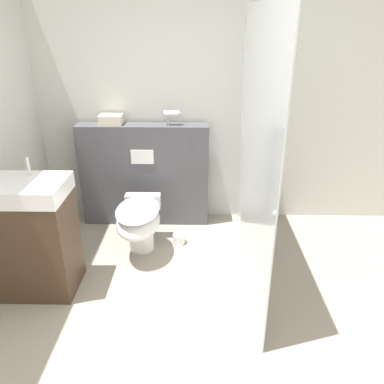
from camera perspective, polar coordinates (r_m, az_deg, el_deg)
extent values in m
cube|color=silver|center=(3.75, 1.11, 13.95)|extent=(8.00, 0.06, 2.50)
cube|color=#4C4C51|center=(3.83, -7.16, 2.62)|extent=(1.28, 0.21, 1.04)
cube|color=white|center=(3.65, -7.57, 5.31)|extent=(0.22, 0.01, 0.14)
cube|color=silver|center=(2.88, 9.44, 6.00)|extent=(0.01, 1.89, 2.07)
sphere|color=#B2B2B7|center=(2.07, 12.70, -3.20)|extent=(0.04, 0.04, 0.04)
cylinder|color=white|center=(3.50, -7.74, -6.26)|extent=(0.23, 0.23, 0.32)
ellipsoid|color=white|center=(3.32, -8.16, -4.46)|extent=(0.38, 0.58, 0.21)
ellipsoid|color=white|center=(3.26, -8.28, -2.67)|extent=(0.37, 0.57, 0.02)
cube|color=white|center=(3.57, -7.46, -1.38)|extent=(0.33, 0.10, 0.13)
cube|color=#473323|center=(3.10, -22.68, -7.36)|extent=(0.56, 0.43, 0.79)
cube|color=white|center=(2.91, -24.12, 0.34)|extent=(0.58, 0.44, 0.12)
cylinder|color=silver|center=(2.96, -23.66, 3.60)|extent=(0.02, 0.02, 0.14)
cylinder|color=#B7B7BC|center=(3.61, -3.15, 11.79)|extent=(0.14, 0.07, 0.07)
cone|color=#B7B7BC|center=(3.60, -1.76, 11.80)|extent=(0.03, 0.06, 0.06)
cylinder|color=#B7B7BC|center=(3.62, -3.58, 10.92)|extent=(0.03, 0.03, 0.10)
cube|color=beige|center=(3.74, -12.20, 10.76)|extent=(0.22, 0.17, 0.09)
cylinder|color=white|center=(3.60, -1.99, -7.14)|extent=(0.11, 0.11, 0.10)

